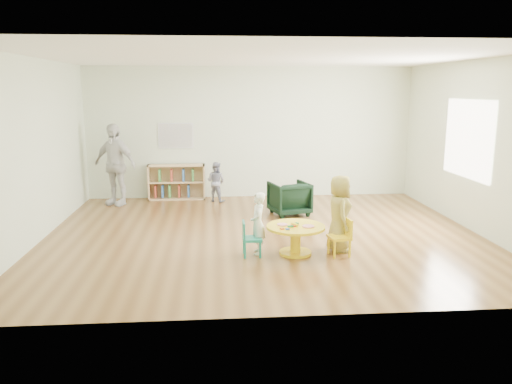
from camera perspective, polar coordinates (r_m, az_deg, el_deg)
room at (r=7.83m, az=0.98°, el=8.53°), size 7.10×7.00×2.80m
activity_table at (r=7.16m, az=4.54°, el=-4.84°), size 0.84×0.84×0.46m
kid_chair_left at (r=7.06m, az=-0.77°, el=-5.24°), size 0.27×0.27×0.50m
kid_chair_right at (r=7.19m, az=9.80°, el=-4.95°), size 0.33×0.33×0.53m
bookshelf at (r=10.85m, az=-9.10°, el=1.13°), size 1.20×0.30×0.75m
alphabet_poster at (r=10.84m, az=-9.15°, el=6.38°), size 0.74×0.01×0.54m
armchair at (r=9.39m, az=3.83°, el=-0.71°), size 0.82×0.84×0.63m
child_left at (r=7.11m, az=0.22°, el=-3.60°), size 0.23×0.34×0.90m
child_right at (r=7.31m, az=9.52°, el=-2.43°), size 0.38×0.56×1.12m
toddler at (r=10.48m, az=-4.60°, el=1.18°), size 0.51×0.48×0.84m
adult_caretaker at (r=10.50m, az=-15.85°, el=3.05°), size 1.05×0.81×1.66m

